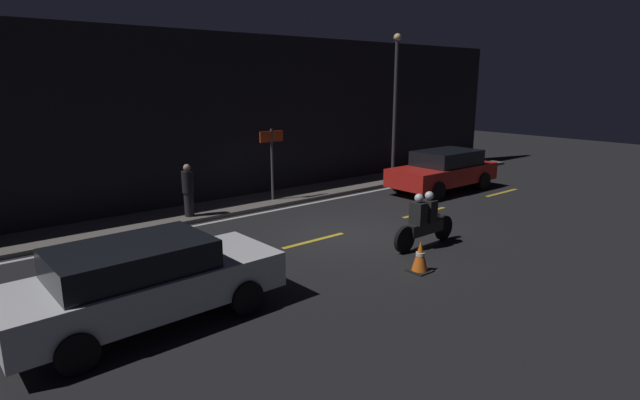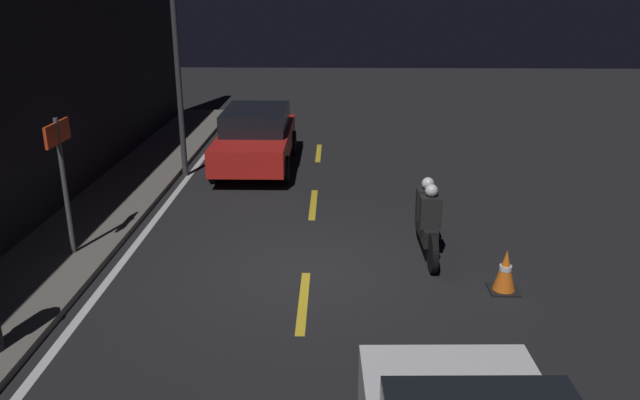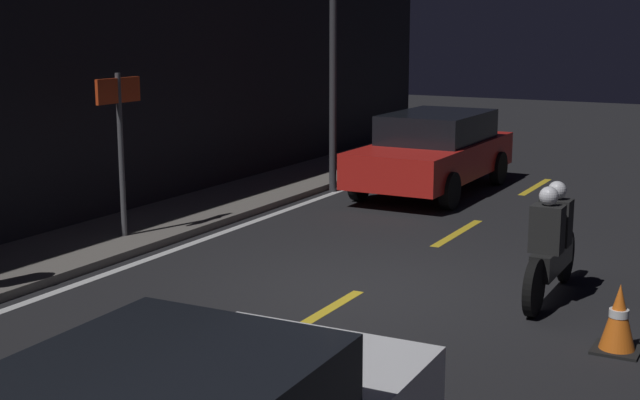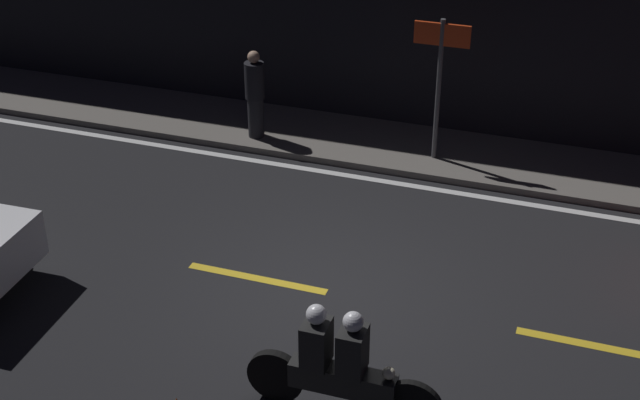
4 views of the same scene
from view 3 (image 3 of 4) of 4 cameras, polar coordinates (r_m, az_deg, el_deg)
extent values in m
plane|color=black|center=(10.94, 2.50, -5.87)|extent=(56.00, 56.00, 0.00)
cube|color=#605B56|center=(13.38, -14.69, -2.78)|extent=(28.00, 1.83, 0.12)
cube|color=black|center=(13.76, -18.55, 8.98)|extent=(28.00, 0.30, 5.62)
cube|color=gold|center=(10.10, -0.02, -7.34)|extent=(2.00, 0.14, 0.01)
cube|color=gold|center=(14.06, 8.80, -2.09)|extent=(2.00, 0.14, 0.01)
cube|color=gold|center=(18.28, 13.62, 0.83)|extent=(2.00, 0.14, 0.01)
cube|color=silver|center=(12.64, -10.80, -3.69)|extent=(25.20, 0.14, 0.01)
cube|color=red|center=(17.26, 7.21, 2.65)|extent=(4.52, 1.81, 0.64)
cube|color=black|center=(17.39, 7.54, 4.68)|extent=(2.49, 1.63, 0.55)
cube|color=red|center=(19.13, 11.30, 3.85)|extent=(0.06, 0.20, 0.10)
cube|color=red|center=(19.51, 8.01, 4.10)|extent=(0.06, 0.20, 0.10)
cylinder|color=black|center=(15.71, 8.31, 0.58)|extent=(0.67, 0.18, 0.67)
cylinder|color=black|center=(16.39, 2.53, 1.13)|extent=(0.67, 0.18, 0.67)
cylinder|color=black|center=(18.33, 11.35, 2.01)|extent=(0.67, 0.18, 0.67)
cylinder|color=black|center=(18.91, 6.25, 2.45)|extent=(0.67, 0.18, 0.67)
cylinder|color=black|center=(11.70, 15.45, -3.47)|extent=(0.66, 0.09, 0.66)
cylinder|color=black|center=(10.24, 13.54, -5.48)|extent=(0.66, 0.11, 0.66)
cube|color=black|center=(10.93, 14.60, -3.65)|extent=(1.19, 0.25, 0.30)
sphere|color=#F2EABF|center=(11.35, 15.25, -1.94)|extent=(0.14, 0.14, 0.14)
cube|color=black|center=(10.92, 14.83, -1.37)|extent=(0.28, 0.36, 0.55)
sphere|color=silver|center=(10.85, 14.94, 0.61)|extent=(0.22, 0.22, 0.22)
cube|color=black|center=(10.54, 14.33, -1.80)|extent=(0.28, 0.36, 0.55)
sphere|color=silver|center=(10.47, 14.43, 0.25)|extent=(0.22, 0.22, 0.22)
cube|color=black|center=(9.51, 18.44, -9.07)|extent=(0.46, 0.46, 0.03)
cone|color=orange|center=(9.40, 18.57, -7.07)|extent=(0.35, 0.35, 0.67)
cylinder|color=white|center=(9.39, 18.59, -6.88)|extent=(0.19, 0.19, 0.08)
cylinder|color=#4C4C51|center=(13.34, -12.61, 2.79)|extent=(0.08, 0.08, 2.40)
cube|color=red|center=(13.24, -12.79, 6.85)|extent=(0.90, 0.05, 0.36)
cylinder|color=#333338|center=(17.00, 0.85, 9.70)|extent=(0.14, 0.14, 5.50)
camera|label=1|loc=(5.20, 112.89, 4.87)|focal=28.00mm
camera|label=2|loc=(4.33, -66.55, 22.65)|focal=35.00mm
camera|label=4|loc=(13.75, 51.88, 22.80)|focal=50.00mm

